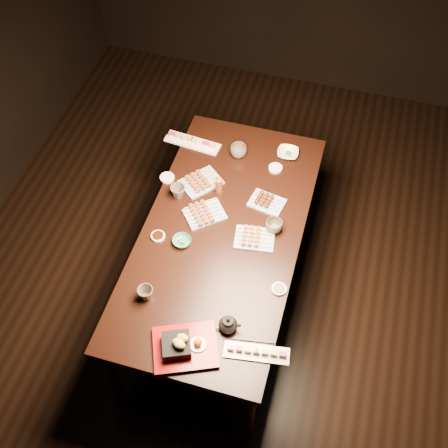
# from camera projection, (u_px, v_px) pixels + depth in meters

# --- Properties ---
(ground) EXTENTS (5.00, 5.00, 0.00)m
(ground) POSITION_uv_depth(u_px,v_px,m) (237.00, 315.00, 3.74)
(ground) COLOR black
(ground) RESTS_ON ground
(dining_table) EXTENTS (1.23, 1.94, 0.75)m
(dining_table) POSITION_uv_depth(u_px,v_px,m) (222.00, 268.00, 3.52)
(dining_table) COLOR black
(dining_table) RESTS_ON ground
(sushi_platter_near) EXTENTS (0.34, 0.14, 0.04)m
(sushi_platter_near) POSITION_uv_depth(u_px,v_px,m) (257.00, 352.00, 2.76)
(sushi_platter_near) COLOR white
(sushi_platter_near) RESTS_ON dining_table
(sushi_platter_far) EXTENTS (0.38, 0.14, 0.04)m
(sushi_platter_far) POSITION_uv_depth(u_px,v_px,m) (192.00, 141.00, 3.64)
(sushi_platter_far) COLOR white
(sushi_platter_far) RESTS_ON dining_table
(yakitori_plate_center) EXTENTS (0.28, 0.27, 0.06)m
(yakitori_plate_center) POSITION_uv_depth(u_px,v_px,m) (205.00, 212.00, 3.28)
(yakitori_plate_center) COLOR #828EB6
(yakitori_plate_center) RESTS_ON dining_table
(yakitori_plate_right) EXTENTS (0.24, 0.19, 0.06)m
(yakitori_plate_right) POSITION_uv_depth(u_px,v_px,m) (255.00, 237.00, 3.17)
(yakitori_plate_right) COLOR #828EB6
(yakitori_plate_right) RESTS_ON dining_table
(yakitori_plate_left) EXTENTS (0.29, 0.29, 0.06)m
(yakitori_plate_left) POSITION_uv_depth(u_px,v_px,m) (201.00, 180.00, 3.42)
(yakitori_plate_left) COLOR #828EB6
(yakitori_plate_left) RESTS_ON dining_table
(tsukune_plate) EXTENTS (0.23, 0.18, 0.05)m
(tsukune_plate) POSITION_uv_depth(u_px,v_px,m) (267.00, 201.00, 3.33)
(tsukune_plate) COLOR #828EB6
(tsukune_plate) RESTS_ON dining_table
(edamame_bowl_green) EXTENTS (0.12, 0.12, 0.03)m
(edamame_bowl_green) POSITION_uv_depth(u_px,v_px,m) (182.00, 241.00, 3.17)
(edamame_bowl_green) COLOR #277959
(edamame_bowl_green) RESTS_ON dining_table
(edamame_bowl_cream) EXTENTS (0.14, 0.14, 0.03)m
(edamame_bowl_cream) POSITION_uv_depth(u_px,v_px,m) (288.00, 153.00, 3.58)
(edamame_bowl_cream) COLOR beige
(edamame_bowl_cream) RESTS_ON dining_table
(tempura_tray) EXTENTS (0.39, 0.36, 0.12)m
(tempura_tray) POSITION_uv_depth(u_px,v_px,m) (185.00, 344.00, 2.75)
(tempura_tray) COLOR black
(tempura_tray) RESTS_ON dining_table
(teacup_near_left) EXTENTS (0.09, 0.09, 0.08)m
(teacup_near_left) POSITION_uv_depth(u_px,v_px,m) (146.00, 293.00, 2.94)
(teacup_near_left) COLOR #494338
(teacup_near_left) RESTS_ON dining_table
(teacup_mid_right) EXTENTS (0.14, 0.14, 0.08)m
(teacup_mid_right) POSITION_uv_depth(u_px,v_px,m) (274.00, 226.00, 3.20)
(teacup_mid_right) COLOR #494338
(teacup_mid_right) RESTS_ON dining_table
(teacup_far_left) EXTENTS (0.11, 0.11, 0.08)m
(teacup_far_left) POSITION_uv_depth(u_px,v_px,m) (178.00, 192.00, 3.35)
(teacup_far_left) COLOR #494338
(teacup_far_left) RESTS_ON dining_table
(teacup_far_right) EXTENTS (0.14, 0.14, 0.08)m
(teacup_far_right) POSITION_uv_depth(u_px,v_px,m) (238.00, 151.00, 3.56)
(teacup_far_right) COLOR #494338
(teacup_far_right) RESTS_ON dining_table
(teapot) EXTENTS (0.13, 0.13, 0.10)m
(teapot) POSITION_uv_depth(u_px,v_px,m) (228.00, 324.00, 2.82)
(teapot) COLOR black
(teapot) RESTS_ON dining_table
(condiment_bottle) EXTENTS (0.05, 0.05, 0.14)m
(condiment_bottle) POSITION_uv_depth(u_px,v_px,m) (219.00, 183.00, 3.36)
(condiment_bottle) COLOR maroon
(condiment_bottle) RESTS_ON dining_table
(sauce_dish_west) EXTENTS (0.09, 0.09, 0.01)m
(sauce_dish_west) POSITION_uv_depth(u_px,v_px,m) (158.00, 236.00, 3.20)
(sauce_dish_west) COLOR white
(sauce_dish_west) RESTS_ON dining_table
(sauce_dish_east) EXTENTS (0.12, 0.12, 0.02)m
(sauce_dish_east) POSITION_uv_depth(u_px,v_px,m) (276.00, 168.00, 3.51)
(sauce_dish_east) COLOR white
(sauce_dish_east) RESTS_ON dining_table
(sauce_dish_se) EXTENTS (0.08, 0.08, 0.01)m
(sauce_dish_se) POSITION_uv_depth(u_px,v_px,m) (279.00, 289.00, 2.99)
(sauce_dish_se) COLOR white
(sauce_dish_se) RESTS_ON dining_table
(sauce_dish_nw) EXTENTS (0.09, 0.09, 0.02)m
(sauce_dish_nw) POSITION_uv_depth(u_px,v_px,m) (167.00, 178.00, 3.46)
(sauce_dish_nw) COLOR white
(sauce_dish_nw) RESTS_ON dining_table
(chopsticks_near) EXTENTS (0.21, 0.11, 0.01)m
(chopsticks_near) POSITION_uv_depth(u_px,v_px,m) (204.00, 331.00, 2.85)
(chopsticks_near) COLOR black
(chopsticks_near) RESTS_ON dining_table
(chopsticks_se) EXTENTS (0.22, 0.05, 0.01)m
(chopsticks_se) POSITION_uv_depth(u_px,v_px,m) (253.00, 342.00, 2.81)
(chopsticks_se) COLOR black
(chopsticks_se) RESTS_ON dining_table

